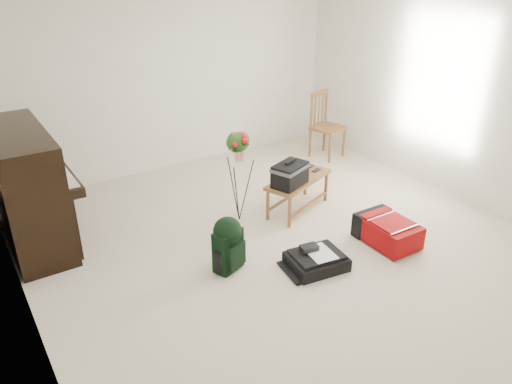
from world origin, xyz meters
TOP-DOWN VIEW (x-y plane):
  - floor at (0.00, 0.00)m, footprint 5.00×5.50m
  - wall_back at (0.00, 2.75)m, footprint 5.00×0.04m
  - wall_left at (-2.50, 0.00)m, footprint 0.04×5.50m
  - wall_right at (2.50, 0.00)m, footprint 0.04×5.50m
  - piano at (-2.19, 1.60)m, footprint 0.71×1.50m
  - bench at (0.45, 0.63)m, footprint 1.00×0.68m
  - dining_chair at (2.03, 1.83)m, footprint 0.51×0.51m
  - red_suitcase at (0.94, -0.44)m, footprint 0.45×0.65m
  - black_duffel at (0.01, -0.43)m, footprint 0.60×0.50m
  - green_backpack at (-0.73, 0.01)m, footprint 0.33×0.31m
  - flower_stand at (-0.12, 0.81)m, footprint 0.44×0.44m

SIDE VIEW (x-z plane):
  - floor at x=0.00m, z-range -0.01..0.01m
  - black_duffel at x=0.01m, z-range -0.03..0.20m
  - red_suitcase at x=0.94m, z-range 0.01..0.28m
  - green_backpack at x=-0.73m, z-range 0.03..0.60m
  - dining_chair at x=2.03m, z-range -0.01..0.96m
  - bench at x=0.45m, z-range 0.15..0.86m
  - flower_stand at x=-0.12m, z-range -0.01..1.11m
  - piano at x=-2.19m, z-range -0.03..1.22m
  - wall_back at x=0.00m, z-range 0.00..2.50m
  - wall_left at x=-2.50m, z-range 0.00..2.50m
  - wall_right at x=2.50m, z-range 0.00..2.50m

